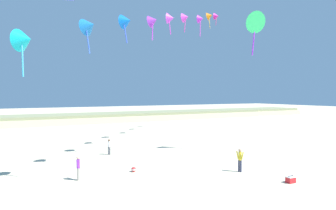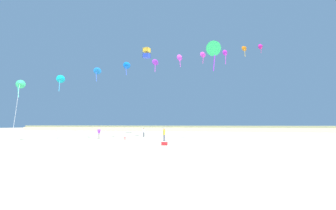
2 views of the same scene
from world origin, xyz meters
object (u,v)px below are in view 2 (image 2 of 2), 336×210
(person_near_left, at_px, (99,133))
(person_near_right, at_px, (144,132))
(person_mid_center, at_px, (164,134))
(beach_ball, at_px, (125,138))
(beach_cooler, at_px, (164,143))
(large_kite_low_lead, at_px, (147,53))
(large_kite_mid_trail, at_px, (214,48))

(person_near_left, height_order, person_near_right, person_near_left)
(person_near_right, relative_size, person_mid_center, 0.85)
(person_near_right, height_order, beach_ball, person_near_right)
(person_near_left, xyz_separation_m, beach_cooler, (12.01, -7.15, -0.72))
(person_near_left, relative_size, beach_cooler, 2.81)
(beach_ball, bearing_deg, large_kite_low_lead, 97.94)
(person_near_right, distance_m, large_kite_low_lead, 18.18)
(large_kite_mid_trail, height_order, beach_ball, large_kite_mid_trail)
(person_near_left, xyz_separation_m, person_near_right, (4.34, 7.13, -0.08))
(person_mid_center, height_order, beach_cooler, person_mid_center)
(person_near_left, height_order, large_kite_mid_trail, large_kite_mid_trail)
(large_kite_low_lead, bearing_deg, person_near_left, -98.20)
(beach_cooler, relative_size, beach_ball, 1.59)
(person_mid_center, height_order, large_kite_mid_trail, large_kite_mid_trail)
(person_near_right, xyz_separation_m, large_kite_mid_trail, (12.48, -5.92, 11.79))
(person_near_right, xyz_separation_m, beach_cooler, (7.67, -14.29, -0.64))
(person_mid_center, distance_m, large_kite_low_lead, 25.86)
(large_kite_low_lead, distance_m, beach_cooler, 29.30)
(person_mid_center, bearing_deg, person_near_right, 121.90)
(person_near_left, height_order, large_kite_low_lead, large_kite_low_lead)
(person_near_left, height_order, beach_cooler, person_near_left)
(person_near_right, bearing_deg, large_kite_mid_trail, -25.38)
(person_near_right, height_order, beach_cooler, person_near_right)
(person_near_left, xyz_separation_m, person_mid_center, (10.97, -3.51, 0.07))
(beach_cooler, height_order, beach_ball, beach_cooler)
(person_near_left, xyz_separation_m, large_kite_mid_trail, (16.82, 1.21, 11.71))
(person_near_right, distance_m, person_mid_center, 12.54)
(person_mid_center, xyz_separation_m, beach_ball, (-6.91, 3.76, -0.82))
(person_near_right, height_order, large_kite_mid_trail, large_kite_mid_trail)
(person_mid_center, xyz_separation_m, beach_cooler, (1.04, -3.64, -0.79))
(beach_cooler, xyz_separation_m, beach_ball, (-7.95, 7.40, -0.03))
(large_kite_low_lead, xyz_separation_m, large_kite_mid_trail, (14.74, -13.22, -4.71))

